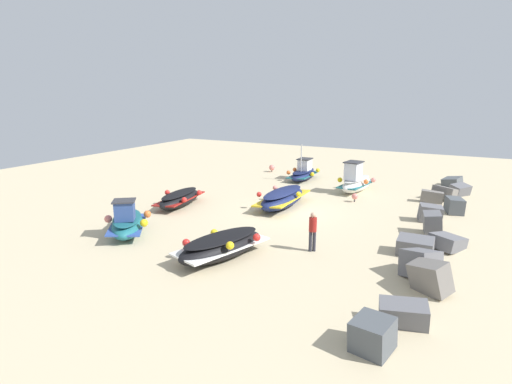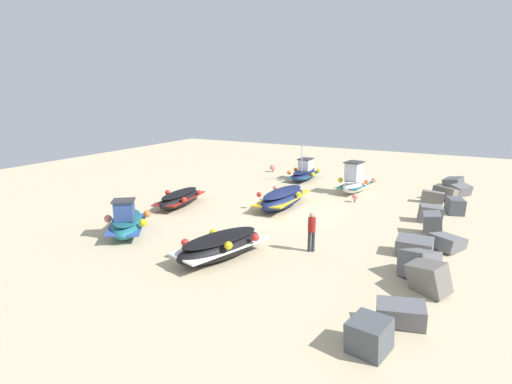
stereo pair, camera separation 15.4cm
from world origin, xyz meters
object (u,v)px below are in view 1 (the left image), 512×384
at_px(fishing_boat_3, 222,246).
at_px(fishing_boat_5, 180,198).
at_px(person_walking, 313,229).
at_px(fishing_boat_2, 356,182).
at_px(mooring_buoy_1, 355,196).
at_px(fishing_boat_1, 127,223).
at_px(mooring_buoy_0, 272,168).
at_px(fishing_boat_4, 303,173).
at_px(fishing_boat_0, 283,198).

xyz_separation_m(fishing_boat_3, fishing_boat_5, (-5.36, -6.27, -0.06)).
bearing_deg(person_walking, fishing_boat_5, -142.42).
distance_m(fishing_boat_2, mooring_buoy_1, 2.78).
height_order(fishing_boat_1, mooring_buoy_0, fishing_boat_1).
bearing_deg(fishing_boat_5, mooring_buoy_0, 170.85).
relative_size(fishing_boat_1, mooring_buoy_0, 6.11).
relative_size(fishing_boat_2, fishing_boat_4, 1.09).
xyz_separation_m(fishing_boat_0, fishing_boat_1, (7.63, -4.42, 0.03)).
bearing_deg(fishing_boat_2, fishing_boat_0, -17.77).
relative_size(fishing_boat_4, fishing_boat_5, 0.89).
bearing_deg(mooring_buoy_1, fishing_boat_3, -12.59).
xyz_separation_m(fishing_boat_2, mooring_buoy_1, (2.68, 0.63, -0.33)).
bearing_deg(mooring_buoy_0, mooring_buoy_1, 53.61).
xyz_separation_m(fishing_boat_3, person_walking, (-2.34, 2.93, 0.46)).
xyz_separation_m(fishing_boat_0, mooring_buoy_0, (-9.23, -5.10, -0.16)).
height_order(fishing_boat_4, mooring_buoy_1, fishing_boat_4).
bearing_deg(fishing_boat_0, fishing_boat_3, -174.02).
distance_m(fishing_boat_1, fishing_boat_3, 5.39).
height_order(fishing_boat_4, person_walking, fishing_boat_4).
bearing_deg(mooring_buoy_0, fishing_boat_2, 65.50).
distance_m(fishing_boat_4, fishing_boat_5, 10.81).
xyz_separation_m(fishing_boat_5, mooring_buoy_0, (-11.85, 0.21, -0.09)).
bearing_deg(fishing_boat_4, mooring_buoy_1, -132.72).
xyz_separation_m(fishing_boat_2, fishing_boat_3, (13.63, -1.81, -0.17)).
xyz_separation_m(fishing_boat_0, fishing_boat_2, (-5.64, 2.77, 0.15)).
bearing_deg(fishing_boat_1, fishing_boat_0, 112.81).
height_order(fishing_boat_1, mooring_buoy_1, fishing_boat_1).
bearing_deg(mooring_buoy_1, fishing_boat_5, -57.38).
height_order(fishing_boat_5, mooring_buoy_1, fishing_boat_5).
bearing_deg(fishing_boat_4, fishing_boat_1, 169.20).
distance_m(fishing_boat_5, mooring_buoy_1, 10.35).
relative_size(person_walking, mooring_buoy_1, 3.15).
xyz_separation_m(fishing_boat_0, mooring_buoy_1, (-2.96, 3.40, -0.18)).
xyz_separation_m(fishing_boat_4, mooring_buoy_0, (-1.67, -3.42, -0.15)).
xyz_separation_m(fishing_boat_1, mooring_buoy_1, (-10.59, 7.82, -0.21)).
bearing_deg(mooring_buoy_1, mooring_buoy_0, -126.39).
bearing_deg(fishing_boat_5, fishing_boat_1, 2.04).
bearing_deg(mooring_buoy_0, fishing_boat_3, 19.40).
bearing_deg(fishing_boat_4, fishing_boat_0, -168.05).
distance_m(fishing_boat_4, mooring_buoy_1, 6.86).
bearing_deg(fishing_boat_5, mooring_buoy_1, 114.50).
xyz_separation_m(fishing_boat_1, mooring_buoy_0, (-16.86, -0.68, -0.20)).
xyz_separation_m(fishing_boat_4, mooring_buoy_1, (4.60, 5.08, -0.17)).
distance_m(fishing_boat_3, fishing_boat_4, 15.76).
relative_size(fishing_boat_0, fishing_boat_3, 1.07).
bearing_deg(fishing_boat_3, fishing_boat_2, -171.04).
bearing_deg(mooring_buoy_0, fishing_boat_4, 64.01).
relative_size(fishing_boat_0, mooring_buoy_1, 8.75).
bearing_deg(fishing_boat_4, fishing_boat_3, -170.95).
bearing_deg(fishing_boat_2, fishing_boat_3, 0.80).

